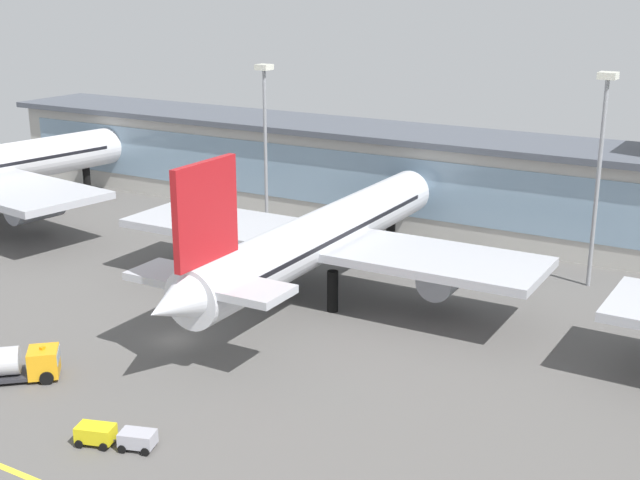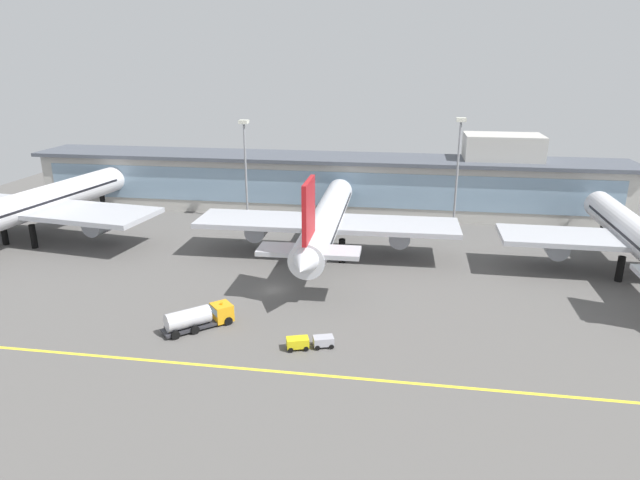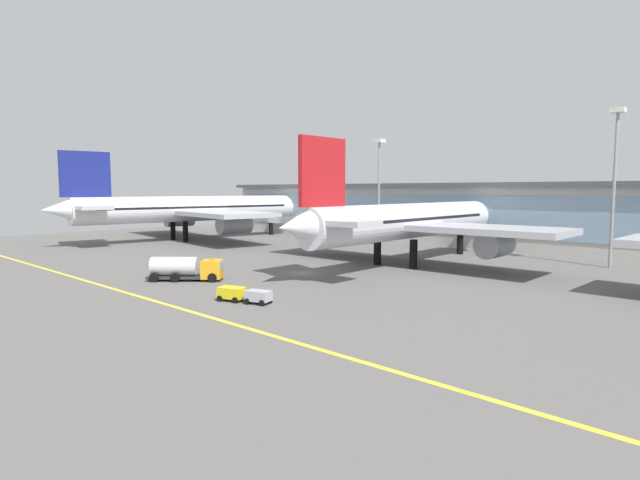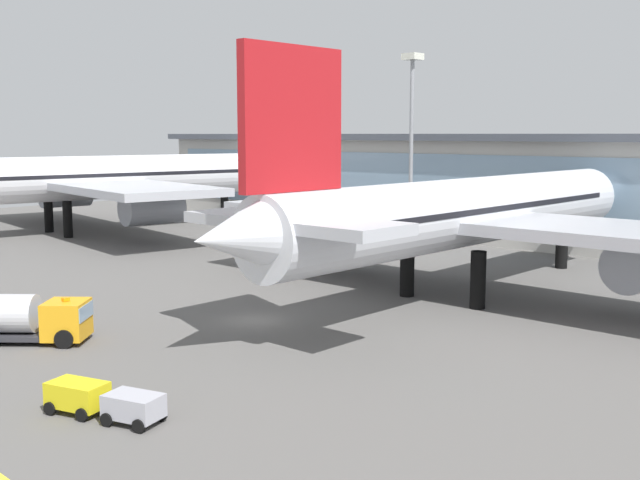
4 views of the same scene
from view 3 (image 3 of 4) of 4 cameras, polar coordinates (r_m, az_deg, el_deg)
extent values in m
plane|color=#5B5956|center=(68.35, -2.05, -3.71)|extent=(180.00, 180.00, 0.00)
cube|color=yellow|center=(55.47, -18.58, -6.19)|extent=(144.00, 0.50, 0.01)
cube|color=beige|center=(105.52, 16.29, 2.51)|extent=(128.25, 12.00, 11.53)
cube|color=#84A3BC|center=(100.16, 14.71, 2.72)|extent=(123.12, 0.20, 7.38)
cube|color=#4C515B|center=(105.39, 16.38, 5.86)|extent=(131.25, 14.00, 0.80)
cylinder|color=black|center=(118.74, -15.96, 1.11)|extent=(1.10, 1.10, 4.39)
cylinder|color=black|center=(112.71, -14.67, 0.91)|extent=(1.10, 1.10, 4.39)
cylinder|color=black|center=(127.02, -5.43, 1.58)|extent=(1.10, 1.10, 4.39)
cylinder|color=silver|center=(117.16, -13.53, 3.39)|extent=(12.46, 52.01, 5.48)
cone|color=silver|center=(131.25, -2.58, 3.77)|extent=(5.83, 5.60, 5.21)
cone|color=silver|center=(108.27, -26.98, 2.99)|extent=(5.44, 6.61, 4.66)
cube|color=#84A3BC|center=(129.07, -3.92, 4.15)|extent=(4.60, 4.36, 1.65)
cube|color=black|center=(117.14, -13.54, 3.60)|extent=(11.39, 43.82, 0.44)
cube|color=#B7BAC1|center=(117.18, -13.52, 3.06)|extent=(49.76, 18.89, 0.88)
cylinder|color=#999EA8|center=(130.42, -15.31, 2.31)|extent=(4.72, 7.19, 3.84)
cylinder|color=#999EA8|center=(106.08, -9.45, 1.72)|extent=(4.72, 7.19, 3.84)
cube|color=navy|center=(109.38, -24.54, 6.64)|extent=(1.92, 9.32, 8.77)
cube|color=#B7BAC1|center=(109.39, -24.41, 3.34)|extent=(16.16, 7.75, 0.70)
cylinder|color=black|center=(76.36, 6.37, -1.20)|extent=(1.10, 1.10, 4.12)
cylinder|color=black|center=(72.92, 10.30, -1.57)|extent=(1.10, 1.10, 4.12)
cylinder|color=black|center=(91.52, 15.25, -0.23)|extent=(1.10, 1.10, 4.12)
cylinder|color=silver|center=(77.06, 9.77, 2.09)|extent=(5.93, 43.00, 5.15)
cone|color=silver|center=(97.19, 17.12, 2.63)|extent=(4.98, 4.73, 4.90)
cone|color=silver|center=(58.85, -2.56, 1.48)|extent=(4.48, 5.75, 4.38)
cube|color=#84A3BC|center=(94.22, 16.29, 3.12)|extent=(3.93, 3.68, 1.55)
cube|color=black|center=(77.03, 9.77, 2.38)|extent=(5.86, 36.13, 0.41)
cube|color=#B7BAC1|center=(77.10, 9.76, 1.61)|extent=(45.08, 11.11, 0.82)
cylinder|color=#999EA8|center=(85.87, 3.22, 0.72)|extent=(3.71, 5.64, 3.61)
cylinder|color=#999EA8|center=(72.71, 18.76, -0.45)|extent=(3.71, 5.64, 3.61)
cube|color=red|center=(61.90, 0.30, 7.53)|extent=(0.76, 7.73, 8.25)
cube|color=#B7BAC1|center=(61.99, 0.30, 2.05)|extent=(14.45, 4.98, 0.66)
cylinder|color=black|center=(65.49, -11.33, -3.74)|extent=(1.01, 0.96, 1.10)
cylinder|color=black|center=(62.99, -11.84, -4.12)|extent=(1.01, 0.96, 1.10)
cylinder|color=black|center=(66.59, -15.13, -3.67)|extent=(1.01, 0.96, 1.10)
cylinder|color=black|center=(64.13, -15.77, -4.04)|extent=(1.01, 0.96, 1.10)
cylinder|color=black|center=(67.33, -17.19, -3.63)|extent=(1.01, 0.96, 1.10)
cylinder|color=black|center=(64.90, -17.91, -3.99)|extent=(1.01, 0.96, 1.10)
cube|color=#2D2D33|center=(65.33, -15.29, -3.94)|extent=(7.15, 6.84, 0.30)
cube|color=orange|center=(64.17, -11.83, -3.17)|extent=(3.48, 3.50, 2.20)
cube|color=#84A3BC|center=(64.10, -11.84, -2.75)|extent=(3.48, 3.48, 0.88)
cylinder|color=silver|center=(65.28, -15.77, -2.81)|extent=(5.67, 5.47, 2.30)
cube|color=orange|center=(63.99, -11.85, -2.09)|extent=(0.30, 0.40, 0.20)
cylinder|color=black|center=(52.27, -11.03, -6.38)|extent=(0.63, 0.38, 0.60)
cylinder|color=black|center=(53.46, -10.09, -6.09)|extent=(0.63, 0.38, 0.60)
cylinder|color=black|center=(51.24, -9.37, -6.59)|extent=(0.63, 0.38, 0.60)
cylinder|color=black|center=(52.46, -8.45, -6.29)|extent=(0.63, 0.38, 0.60)
cube|color=yellow|center=(52.24, -9.75, -5.75)|extent=(2.94, 2.25, 1.10)
cylinder|color=black|center=(50.51, -8.10, -6.75)|extent=(0.63, 0.36, 0.60)
cylinder|color=black|center=(51.74, -7.19, -6.44)|extent=(0.63, 0.36, 0.60)
cylinder|color=black|center=(49.63, -6.46, -6.95)|extent=(0.63, 0.36, 0.60)
cylinder|color=black|center=(50.89, -5.57, -6.63)|extent=(0.63, 0.36, 0.60)
cube|color=#A8A8B2|center=(50.58, -6.84, -6.14)|extent=(2.75, 2.19, 1.00)
cube|color=#2D2D33|center=(51.44, -8.26, -6.36)|extent=(0.60, 0.29, 0.08)
cylinder|color=gray|center=(83.30, 29.73, 4.70)|extent=(0.44, 0.44, 21.61)
cube|color=silver|center=(84.01, 30.11, 12.32)|extent=(1.80, 1.80, 0.70)
cylinder|color=gray|center=(103.71, 6.53, 5.06)|extent=(0.44, 0.44, 20.29)
cube|color=silver|center=(104.15, 6.59, 10.85)|extent=(1.80, 1.80, 0.70)
camera|label=1|loc=(20.51, -138.19, 67.90)|focal=47.61mm
camera|label=2|loc=(45.38, -92.50, 28.60)|focal=31.30mm
camera|label=4|loc=(17.98, 6.92, 9.45)|focal=43.06mm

